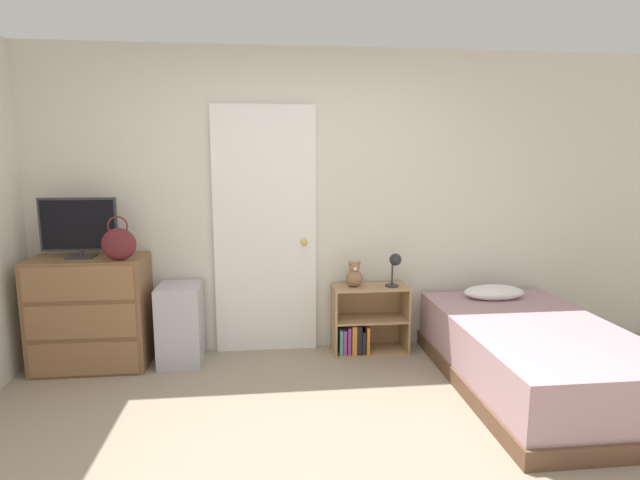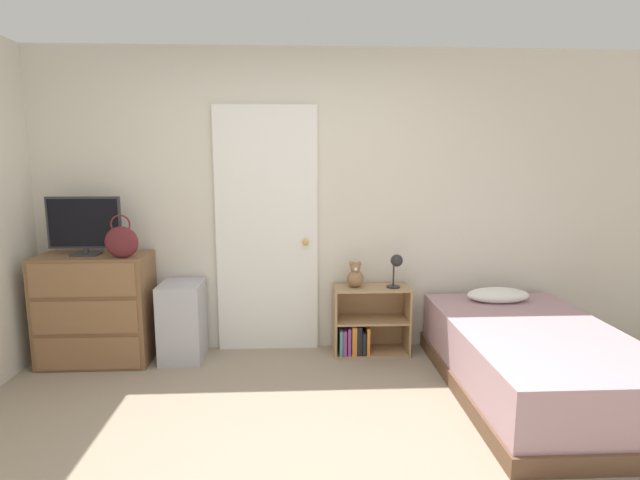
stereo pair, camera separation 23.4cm
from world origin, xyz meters
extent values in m
cube|color=beige|center=(0.00, 1.96, 1.27)|extent=(10.00, 0.06, 2.55)
cube|color=white|center=(-0.21, 1.91, 1.04)|extent=(0.86, 0.04, 2.09)
sphere|color=gold|center=(0.12, 1.86, 0.95)|extent=(0.06, 0.06, 0.06)
cube|color=brown|center=(-1.59, 1.69, 0.45)|extent=(0.87, 0.44, 0.89)
cube|color=#89613E|center=(-1.59, 1.46, 0.15)|extent=(0.80, 0.01, 0.26)
cube|color=#89613E|center=(-1.59, 1.46, 0.45)|extent=(0.80, 0.01, 0.26)
cube|color=#89613E|center=(-1.59, 1.46, 0.74)|extent=(0.80, 0.01, 0.26)
cube|color=#2D2D33|center=(-1.63, 1.69, 0.90)|extent=(0.20, 0.16, 0.01)
cylinder|color=#2D2D33|center=(-1.63, 1.69, 0.93)|extent=(0.04, 0.04, 0.04)
cube|color=#2D2D33|center=(-1.63, 1.69, 1.15)|extent=(0.57, 0.02, 0.41)
cube|color=black|center=(-1.63, 1.67, 1.15)|extent=(0.54, 0.01, 0.38)
ellipsoid|color=#591E23|center=(-1.30, 1.54, 1.01)|extent=(0.26, 0.09, 0.25)
torus|color=#591E23|center=(-1.30, 1.54, 1.15)|extent=(0.15, 0.01, 0.15)
cube|color=#ADADB7|center=(-0.91, 1.71, 0.32)|extent=(0.34, 0.40, 0.64)
cube|color=tan|center=(0.36, 1.76, 0.29)|extent=(0.02, 0.29, 0.58)
cube|color=tan|center=(0.98, 1.76, 0.29)|extent=(0.02, 0.29, 0.58)
cube|color=tan|center=(0.67, 1.76, 0.01)|extent=(0.60, 0.29, 0.02)
cube|color=tan|center=(0.67, 1.76, 0.29)|extent=(0.60, 0.29, 0.02)
cube|color=tan|center=(0.67, 1.76, 0.57)|extent=(0.60, 0.29, 0.02)
cube|color=tan|center=(0.67, 1.90, 0.29)|extent=(0.64, 0.01, 0.58)
cube|color=teal|center=(0.40, 1.74, 0.13)|extent=(0.02, 0.22, 0.22)
cube|color=#8C3F8C|center=(0.44, 1.73, 0.13)|extent=(0.03, 0.22, 0.22)
cube|color=#8C3F8C|center=(0.47, 1.72, 0.13)|extent=(0.03, 0.19, 0.23)
cube|color=orange|center=(0.52, 1.75, 0.14)|extent=(0.04, 0.24, 0.25)
cube|color=black|center=(0.56, 1.71, 0.14)|extent=(0.04, 0.18, 0.25)
cube|color=black|center=(0.60, 1.72, 0.11)|extent=(0.03, 0.20, 0.19)
cube|color=orange|center=(0.63, 1.73, 0.13)|extent=(0.03, 0.21, 0.23)
sphere|color=#8C6647|center=(0.53, 1.76, 0.65)|extent=(0.14, 0.14, 0.14)
sphere|color=#8C6647|center=(0.53, 1.76, 0.75)|extent=(0.09, 0.09, 0.09)
sphere|color=silver|center=(0.53, 1.72, 0.74)|extent=(0.03, 0.03, 0.03)
sphere|color=#8C6647|center=(0.50, 1.76, 0.78)|extent=(0.04, 0.04, 0.04)
sphere|color=#8C6647|center=(0.56, 1.76, 0.78)|extent=(0.04, 0.04, 0.04)
cylinder|color=#262628|center=(0.85, 1.73, 0.59)|extent=(0.11, 0.11, 0.01)
cylinder|color=#262628|center=(0.85, 1.73, 0.69)|extent=(0.01, 0.01, 0.19)
sphere|color=#262628|center=(0.87, 1.72, 0.81)|extent=(0.10, 0.10, 0.10)
cube|color=brown|center=(1.71, 0.95, 0.06)|extent=(1.15, 1.91, 0.12)
cube|color=#B28C93|center=(1.71, 0.95, 0.30)|extent=(1.11, 1.85, 0.36)
ellipsoid|color=white|center=(1.71, 1.64, 0.53)|extent=(0.52, 0.28, 0.12)
camera|label=1|loc=(-0.20, -2.28, 1.65)|focal=28.00mm
camera|label=2|loc=(0.04, -2.30, 1.65)|focal=28.00mm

